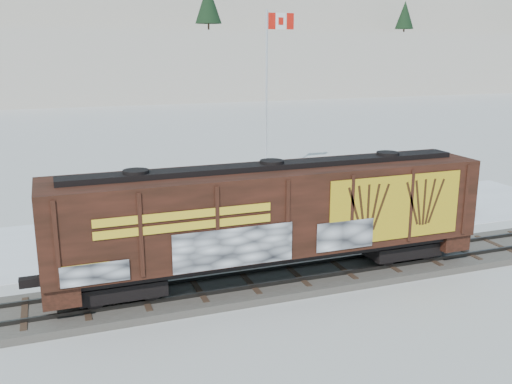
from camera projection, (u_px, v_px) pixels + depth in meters
name	position (u px, v px, depth m)	size (l,w,h in m)	color
ground	(295.00, 280.00, 22.63)	(500.00, 500.00, 0.00)	white
rail_track	(295.00, 277.00, 22.59)	(50.00, 3.40, 0.43)	#59544C
parking_strip	(236.00, 227.00, 29.44)	(40.00, 8.00, 0.03)	white
hillside	(73.00, 27.00, 146.23)	(360.00, 110.00, 93.00)	white
hopper_railcar	(272.00, 214.00, 21.57)	(16.66, 3.06, 4.39)	black
flagpole	(268.00, 124.00, 37.03)	(2.30, 0.90, 11.32)	silver
car_silver	(179.00, 227.00, 26.59)	(1.99, 4.94, 1.68)	#A2A4A9
car_white	(177.00, 231.00, 26.53)	(1.43, 4.10, 1.35)	white
car_dark	(431.00, 200.00, 31.56)	(2.21, 5.43, 1.58)	black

